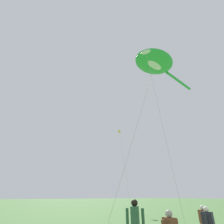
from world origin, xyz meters
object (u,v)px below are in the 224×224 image
object	(u,v)px
person_tall_center	(205,221)
small_kite_bird_shape	(119,131)
small_kite_triangle_green	(146,54)
person_dark_jacket	(135,224)
big_show_kite	(155,63)

from	to	relation	value
person_tall_center	small_kite_bird_shape	xyz separation A→B (m)	(8.06, 17.95, 10.78)
small_kite_triangle_green	person_dark_jacket	bearing A→B (deg)	-86.40
big_show_kite	person_tall_center	size ratio (longest dim) A/B	9.86
person_dark_jacket	small_kite_bird_shape	distance (m)	24.10
person_dark_jacket	small_kite_bird_shape	xyz separation A→B (m)	(11.95, 18.04, 10.62)
big_show_kite	small_kite_triangle_green	world-z (taller)	big_show_kite
small_kite_bird_shape	person_tall_center	bearing A→B (deg)	-71.98
person_dark_jacket	person_tall_center	xyz separation A→B (m)	(3.88, 0.09, -0.16)
big_show_kite	small_kite_triangle_green	distance (m)	2.89
small_kite_triangle_green	big_show_kite	bearing A→B (deg)	86.93
small_kite_bird_shape	big_show_kite	bearing A→B (deg)	-68.09
big_show_kite	small_kite_bird_shape	size ratio (longest dim) A/B	1.18
big_show_kite	small_kite_triangle_green	bearing A→B (deg)	18.26
person_tall_center	person_dark_jacket	bearing A→B (deg)	89.66
person_tall_center	small_kite_bird_shape	distance (m)	22.44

